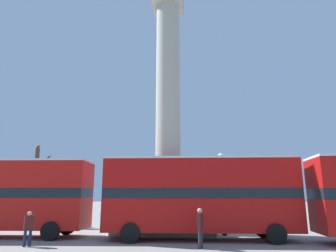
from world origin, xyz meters
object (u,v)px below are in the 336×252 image
at_px(monument_column, 168,152).
at_px(bus_a, 3,194).
at_px(pedestrian_by_plinth, 200,225).
at_px(equestrian_statue, 33,201).
at_px(bus_c, 200,194).
at_px(pedestrian_near_lamp, 28,227).
at_px(street_lamp, 222,181).

bearing_deg(monument_column, bus_a, -155.97).
height_order(bus_a, pedestrian_by_plinth, bus_a).
height_order(equestrian_statue, pedestrian_by_plinth, equestrian_statue).
xyz_separation_m(bus_a, bus_c, (11.79, 0.27, 0.00)).
bearing_deg(pedestrian_near_lamp, monument_column, -172.99).
xyz_separation_m(monument_column, equestrian_statue, (-11.25, 2.04, -3.48)).
xyz_separation_m(equestrian_statue, street_lamp, (14.95, -3.76, 1.32)).
relative_size(bus_c, pedestrian_by_plinth, 5.96).
height_order(bus_a, bus_c, bus_c).
distance_m(street_lamp, pedestrian_by_plinth, 5.54).
relative_size(street_lamp, pedestrian_near_lamp, 3.13).
bearing_deg(pedestrian_by_plinth, bus_c, -163.07).
relative_size(monument_column, bus_c, 1.79).
height_order(bus_a, equestrian_statue, equestrian_statue).
bearing_deg(pedestrian_near_lamp, bus_c, 157.71).
height_order(street_lamp, pedestrian_near_lamp, street_lamp).
bearing_deg(street_lamp, pedestrian_by_plinth, -105.77).
xyz_separation_m(bus_a, street_lamp, (13.19, 2.51, 0.79)).
height_order(street_lamp, pedestrian_by_plinth, street_lamp).
bearing_deg(monument_column, pedestrian_by_plinth, -70.66).
xyz_separation_m(bus_c, equestrian_statue, (-13.55, 6.00, -0.53)).
xyz_separation_m(monument_column, street_lamp, (3.70, -1.72, -2.16)).
bearing_deg(street_lamp, pedestrian_near_lamp, -150.98).
relative_size(monument_column, equestrian_statue, 2.94).
distance_m(monument_column, bus_a, 10.80).
bearing_deg(equestrian_statue, bus_c, -14.51).
height_order(monument_column, pedestrian_by_plinth, monument_column).
distance_m(monument_column, equestrian_statue, 11.95).
relative_size(monument_column, pedestrian_near_lamp, 11.76).
bearing_deg(bus_a, monument_column, 18.66).
bearing_deg(pedestrian_near_lamp, pedestrian_by_plinth, 140.25).
height_order(monument_column, bus_c, monument_column).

